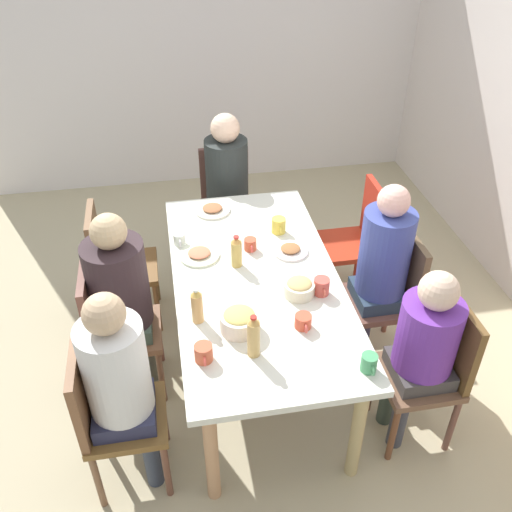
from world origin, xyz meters
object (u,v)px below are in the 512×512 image
chair_4 (433,366)px  cup_2 (250,245)px  chair_0 (114,261)px  chair_1 (358,236)px  cup_6 (369,363)px  dining_table (256,288)px  bowl_0 (239,321)px  cup_3 (279,225)px  bottle_0 (197,306)px  cup_5 (179,239)px  cup_4 (322,287)px  bowl_1 (299,287)px  cup_0 (303,322)px  person_5 (121,291)px  person_2 (227,177)px  cup_1 (204,353)px  chair_2 (226,198)px  person_6 (120,378)px  person_4 (424,344)px  plate_1 (290,250)px  bottle_2 (236,252)px  chair_5 (112,325)px  bottle_1 (254,337)px  chair_6 (108,412)px  person_3 (382,262)px

chair_4 → cup_2: bearing=-137.1°
chair_0 → chair_1: bearing=90.0°
cup_6 → dining_table: bearing=-153.4°
chair_1 → bowl_0: size_ratio=4.51×
cup_3 → bottle_0: bearing=-38.5°
cup_5 → bottle_0: size_ratio=0.52×
cup_3 → cup_4: 0.65m
cup_3 → bottle_0: bottle_0 is taller
chair_4 → chair_1: bearing=180.0°
bowl_1 → cup_0: (0.26, -0.04, -0.01)m
chair_0 → cup_5: 0.56m
person_5 → cup_6: 1.41m
person_2 → cup_1: size_ratio=9.89×
chair_2 → chair_1: bearing=50.9°
person_5 → person_6: person_5 is taller
person_4 → person_5: bearing=-112.3°
plate_1 → bottle_2: size_ratio=1.05×
cup_4 → cup_5: 0.97m
chair_2 → person_4: person_4 is taller
chair_5 → person_6: bearing=8.1°
cup_2 → bottle_2: bottle_2 is taller
person_2 → chair_4: 2.06m
cup_1 → bottle_1: size_ratio=0.51×
chair_0 → cup_1: 1.34m
person_5 → chair_4: bearing=68.8°
cup_3 → cup_6: cup_3 is taller
plate_1 → cup_3: size_ratio=1.74×
person_2 → cup_1: (1.82, -0.36, 0.05)m
chair_5 → cup_4: chair_5 is taller
cup_2 → cup_3: (-0.16, 0.21, 0.01)m
dining_table → chair_5: chair_5 is taller
chair_4 → bowl_0: bearing=-102.1°
person_4 → cup_1: person_4 is taller
cup_0 → chair_5: bearing=-113.9°
dining_table → cup_0: size_ratio=15.22×
chair_5 → person_5: (0.00, 0.09, 0.24)m
cup_3 → cup_5: (0.02, -0.63, -0.01)m
chair_6 → cup_6: size_ratio=7.90×
chair_2 → cup_0: chair_2 is taller
person_3 → chair_4: size_ratio=1.41×
chair_1 → cup_1: 1.74m
chair_6 → cup_1: bearing=94.3°
plate_1 → cup_1: bearing=-37.6°
person_4 → cup_0: bearing=-106.4°
bowl_1 → bottle_0: 0.58m
person_5 → cup_3: person_5 is taller
dining_table → person_2: 1.23m
cup_4 → bottle_2: 0.54m
person_6 → cup_0: 0.95m
dining_table → cup_0: cup_0 is taller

